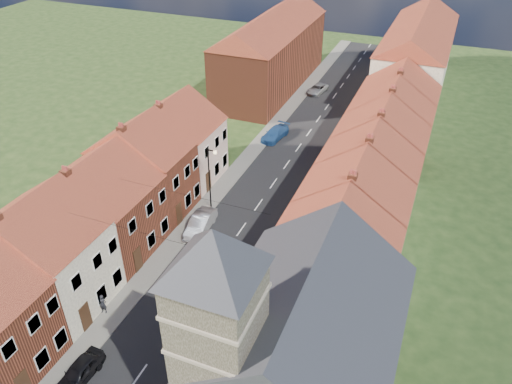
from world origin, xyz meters
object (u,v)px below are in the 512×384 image
at_px(car_near, 79,372).
at_px(pedestrian_left, 103,304).
at_px(lamppost, 210,175).
at_px(car_distant, 317,89).
at_px(church, 293,343).
at_px(car_far, 275,133).
at_px(car_mid, 200,223).

bearing_deg(car_near, pedestrian_left, 112.82).
xyz_separation_m(lamppost, pedestrian_left, (-1.29, -14.42, -2.64)).
bearing_deg(car_distant, lamppost, -81.06).
relative_size(church, lamppost, 2.53).
bearing_deg(church, car_near, -167.79).
bearing_deg(lamppost, car_far, 87.68).
xyz_separation_m(car_near, pedestrian_left, (-1.90, 4.97, 0.28)).
height_order(lamppost, car_mid, lamppost).
bearing_deg(church, lamppost, 128.30).
distance_m(car_mid, car_far, 18.50).
height_order(car_distant, pedestrian_left, pedestrian_left).
distance_m(car_near, car_far, 34.51).
distance_m(car_far, pedestrian_left, 29.60).
bearing_deg(car_near, car_far, 91.92).
height_order(car_mid, car_far, car_mid).
relative_size(car_far, pedestrian_left, 2.84).
height_order(car_far, car_distant, car_far).
bearing_deg(lamppost, car_mid, -79.76).
xyz_separation_m(car_far, pedestrian_left, (-1.90, -29.53, 0.26)).
bearing_deg(pedestrian_left, car_near, -84.00).
distance_m(church, car_mid, 19.00).
bearing_deg(church, car_distant, 104.25).
xyz_separation_m(car_near, car_far, (0.00, 34.51, 0.02)).
height_order(car_near, car_far, car_far).
distance_m(church, car_distant, 48.60).
height_order(car_near, car_mid, car_mid).
bearing_deg(church, pedestrian_left, 171.13).
height_order(church, car_near, church).
distance_m(lamppost, car_far, 15.40).
height_order(car_far, pedestrian_left, pedestrian_left).
height_order(church, car_mid, church).
xyz_separation_m(lamppost, car_far, (0.61, 15.12, -2.90)).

